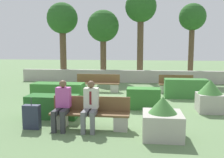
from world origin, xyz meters
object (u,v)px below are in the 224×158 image
bench_front (90,116)px  planter_corner_right (210,96)px  person_seated_woman (62,103)px  planter_corner_left (162,120)px  bench_left_side (98,85)px  tree_rightmost (192,20)px  person_seated_man (90,104)px  tree_center_left (103,28)px  tree_leftmost (62,21)px  bench_right_side (176,86)px  suitcase (32,117)px  tree_center_right (141,10)px

bench_front → planter_corner_right: planter_corner_right is taller
person_seated_woman → planter_corner_left: (2.61, -0.32, -0.28)m
bench_left_side → tree_rightmost: size_ratio=0.45×
person_seated_man → tree_center_left: tree_center_left is taller
bench_left_side → person_seated_woman: bearing=-92.6°
person_seated_man → tree_leftmost: 11.38m
person_seated_man → planter_corner_right: size_ratio=1.19×
bench_right_side → person_seated_man: person_seated_man is taller
suitcase → tree_center_left: (0.39, 10.03, 3.07)m
person_seated_man → planter_corner_left: 1.89m
person_seated_man → planter_corner_right: person_seated_man is taller
person_seated_woman → suitcase: (-0.81, -0.10, -0.38)m
tree_center_left → person_seated_woman: bearing=-87.5°
tree_center_left → tree_rightmost: size_ratio=0.94×
suitcase → tree_rightmost: (5.94, 9.92, 3.48)m
bench_front → tree_center_left: size_ratio=0.47×
bench_front → suitcase: bearing=-170.8°
bench_front → tree_rightmost: tree_rightmost is taller
bench_front → bench_left_side: (-0.77, 5.43, 0.00)m
bench_left_side → suitcase: 5.73m
planter_corner_right → tree_rightmost: tree_rightmost is taller
person_seated_woman → planter_corner_right: size_ratio=1.19×
person_seated_man → bench_left_side: bearing=98.2°
bench_left_side → tree_center_left: bearing=92.1°
tree_center_right → tree_rightmost: tree_center_right is taller
person_seated_woman → planter_corner_right: bearing=27.3°
suitcase → tree_center_left: bearing=87.8°
tree_center_right → person_seated_woman: bearing=-101.1°
planter_corner_left → tree_rightmost: bearing=76.1°
planter_corner_left → suitcase: bearing=176.3°
suitcase → tree_leftmost: size_ratio=0.17×
planter_corner_right → tree_center_right: (-2.41, 7.78, 3.95)m
bench_front → suitcase: suitcase is taller
tree_leftmost → person_seated_woman: bearing=-72.4°
bench_right_side → tree_center_right: bearing=109.0°
tree_center_left → tree_rightmost: (5.56, -0.11, 0.41)m
person_seated_woman → tree_leftmost: (-3.22, 10.17, 3.18)m
bench_right_side → tree_center_left: (-4.15, 4.27, 3.09)m
person_seated_woman → tree_center_left: (-0.43, 9.92, 2.69)m
person_seated_man → tree_center_right: tree_center_right is taller
tree_leftmost → bench_right_side: bearing=-33.0°
person_seated_man → person_seated_woman: size_ratio=1.00×
bench_front → person_seated_man: 0.41m
suitcase → tree_center_right: (2.78, 10.15, 4.17)m
person_seated_woman → planter_corner_right: person_seated_woman is taller
bench_right_side → planter_corner_left: planter_corner_left is taller
bench_front → planter_corner_left: (1.88, -0.47, 0.10)m
bench_left_side → tree_leftmost: (-3.18, 4.60, 3.56)m
bench_front → planter_corner_left: 1.94m
person_seated_man → tree_center_left: 10.35m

